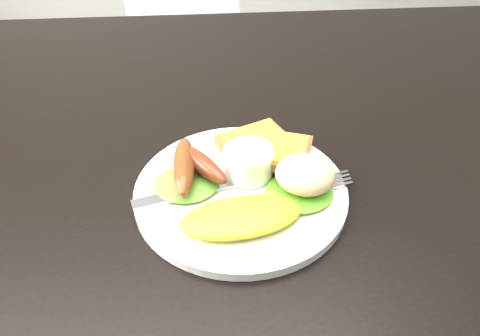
% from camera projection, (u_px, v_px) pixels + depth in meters
% --- Properties ---
extents(dining_table, '(1.20, 0.80, 0.04)m').
position_uv_depth(dining_table, '(281.00, 137.00, 0.65)').
color(dining_table, black).
rests_on(dining_table, ground).
extents(dining_chair, '(0.42, 0.42, 0.05)m').
position_uv_depth(dining_chair, '(183.00, 44.00, 1.52)').
color(dining_chair, tan).
rests_on(dining_chair, ground).
extents(plate, '(0.24, 0.24, 0.01)m').
position_uv_depth(plate, '(241.00, 192.00, 0.52)').
color(plate, white).
rests_on(plate, dining_table).
extents(lettuce_left, '(0.08, 0.07, 0.01)m').
position_uv_depth(lettuce_left, '(187.00, 183.00, 0.52)').
color(lettuce_left, '#44852A').
rests_on(lettuce_left, plate).
extents(lettuce_right, '(0.08, 0.08, 0.01)m').
position_uv_depth(lettuce_right, '(299.00, 192.00, 0.51)').
color(lettuce_right, green).
rests_on(lettuce_right, plate).
extents(omelette, '(0.13, 0.08, 0.02)m').
position_uv_depth(omelette, '(241.00, 217.00, 0.47)').
color(omelette, yellow).
rests_on(omelette, plate).
extents(sausage_a, '(0.02, 0.10, 0.02)m').
position_uv_depth(sausage_a, '(184.00, 166.00, 0.52)').
color(sausage_a, brown).
rests_on(sausage_a, lettuce_left).
extents(sausage_b, '(0.07, 0.08, 0.02)m').
position_uv_depth(sausage_b, '(201.00, 163.00, 0.52)').
color(sausage_b, brown).
rests_on(sausage_b, lettuce_left).
extents(ramekin, '(0.07, 0.07, 0.03)m').
position_uv_depth(ramekin, '(248.00, 162.00, 0.52)').
color(ramekin, white).
rests_on(ramekin, plate).
extents(toast_a, '(0.11, 0.11, 0.01)m').
position_uv_depth(toast_a, '(259.00, 148.00, 0.56)').
color(toast_a, brown).
rests_on(toast_a, plate).
extents(toast_b, '(0.08, 0.08, 0.01)m').
position_uv_depth(toast_b, '(281.00, 152.00, 0.54)').
color(toast_b, olive).
rests_on(toast_b, toast_a).
extents(potato_salad, '(0.08, 0.07, 0.03)m').
position_uv_depth(potato_salad, '(305.00, 174.00, 0.50)').
color(potato_salad, beige).
rests_on(potato_salad, lettuce_right).
extents(fork, '(0.18, 0.06, 0.00)m').
position_uv_depth(fork, '(214.00, 187.00, 0.52)').
color(fork, '#ADAFB7').
rests_on(fork, plate).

